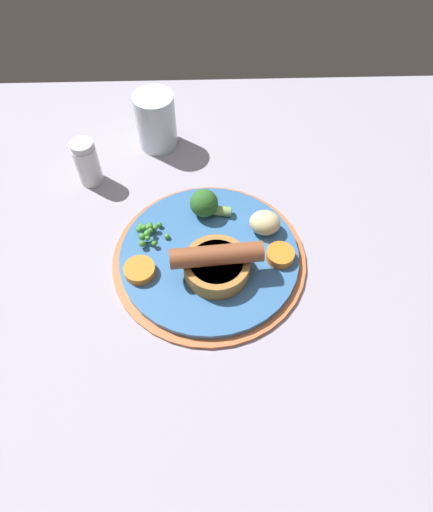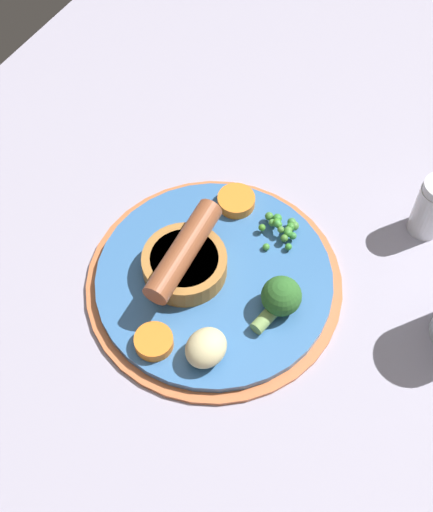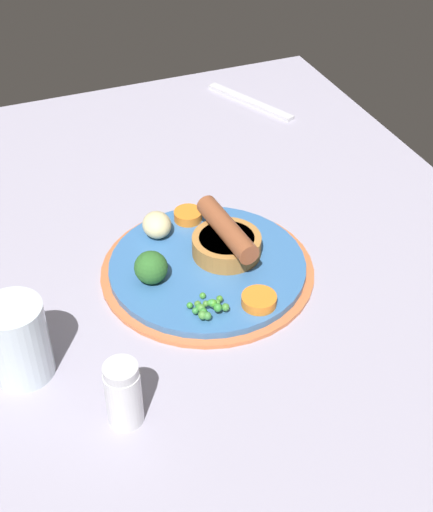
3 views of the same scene
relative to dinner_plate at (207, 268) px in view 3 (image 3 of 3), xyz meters
The scene contains 11 objects.
dining_table 3.06cm from the dinner_plate, 166.40° to the left, with size 110.00×80.00×3.00cm, color #9E99AD.
dinner_plate is the anchor object (origin of this frame).
sausage_pudding 4.12cm from the dinner_plate, 72.53° to the right, with size 11.55×8.41×5.00cm.
pea_pile 8.93cm from the dinner_plate, 158.97° to the left, with size 4.56×4.23×1.80cm.
broccoli_floret_near 7.62cm from the dinner_plate, 92.74° to the left, with size 5.82×3.91×3.91cm.
potato_chunk_0 8.82cm from the dinner_plate, 26.61° to the left, with size 4.17×3.60×3.09cm, color beige.
carrot_slice_2 9.39cm from the dinner_plate, 162.94° to the right, with size 3.98×3.98×1.21cm, color orange.
carrot_slice_4 9.39cm from the dinner_plate, ahead, with size 3.67×3.67×1.24cm, color orange.
fork 44.68cm from the dinner_plate, 30.56° to the right, with size 18.00×1.60×0.60cm, color silver.
drinking_glass 24.89cm from the dinner_plate, 108.37° to the left, with size 6.23×6.23×8.99cm, color silver.
salt_shaker 23.48cm from the dinner_plate, 138.90° to the left, with size 3.50×3.50×7.36cm.
Camera 3 is at (-59.25, 22.98, 58.90)cm, focal length 50.00 mm.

